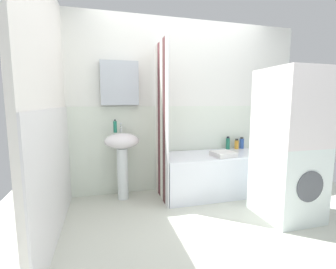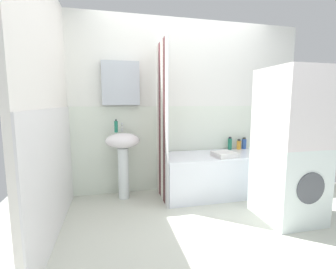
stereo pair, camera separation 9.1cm
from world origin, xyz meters
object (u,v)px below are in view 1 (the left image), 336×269
Objects in this scene: body_wash_bottle at (242,143)px; washer_dryer_stack at (289,145)px; bathtub at (212,174)px; soap_dispenser at (115,127)px; conditioner_bottle at (237,144)px; sink at (122,151)px; towel_folded at (223,154)px; shampoo_bottle at (228,143)px.

washer_dryer_stack is (-0.11, -1.08, 0.16)m from body_wash_bottle.
soap_dispenser is at bearing 170.81° from bathtub.
washer_dryer_stack is (-0.02, -1.06, 0.18)m from conditioner_bottle.
soap_dispenser is 0.99× the size of body_wash_bottle.
washer_dryer_stack reaches higher than sink.
bathtub is 8.12× the size of body_wash_bottle.
body_wash_bottle is 1.10m from washer_dryer_stack.
towel_folded is (1.27, -0.30, -0.05)m from sink.
body_wash_bottle is (0.60, 0.26, 0.36)m from bathtub.
washer_dryer_stack reaches higher than body_wash_bottle.
shampoo_bottle is 0.52m from towel_folded.
soap_dispenser is at bearing -178.31° from shampoo_bottle.
washer_dryer_stack reaches higher than shampoo_bottle.
bathtub is 0.66m from conditioner_bottle.
conditioner_bottle is at bearing 3.62° from sink.
body_wash_bottle is at bearing 1.56° from soap_dispenser.
shampoo_bottle is at bearing 4.35° from sink.
body_wash_bottle is 0.24m from shampoo_bottle.
body_wash_bottle reaches higher than bathtub.
soap_dispenser is at bearing 149.89° from washer_dryer_stack.
towel_folded is at bearing -13.32° from sink.
towel_folded is (1.35, -0.37, -0.36)m from soap_dispenser.
towel_folded is 0.17× the size of washer_dryer_stack.
towel_folded is (-0.44, -0.41, -0.04)m from conditioner_bottle.
sink is at bearing 150.59° from washer_dryer_stack.
bathtub is at bearing -154.27° from conditioner_bottle.
sink is 5.07× the size of soap_dispenser.
sink is 1.31m from towel_folded.
sink is 0.33m from soap_dispenser.
washer_dryer_stack reaches higher than soap_dispenser.
towel_folded is at bearing -68.04° from bathtub.
bathtub is at bearing 111.96° from towel_folded.
shampoo_bottle is (-0.24, -0.00, 0.01)m from body_wash_bottle.
conditioner_bottle is 0.14m from shampoo_bottle.
bathtub is 0.36m from towel_folded.
sink reaches higher than conditioner_bottle.
shampoo_bottle reaches higher than body_wash_bottle.
washer_dryer_stack reaches higher than conditioner_bottle.
conditioner_bottle is 0.10× the size of washer_dryer_stack.
towel_folded is at bearing -137.13° from conditioner_bottle.
body_wash_bottle reaches higher than conditioner_bottle.
body_wash_bottle is (1.81, 0.12, 0.00)m from sink.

